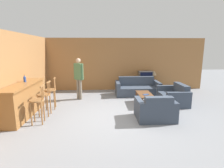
{
  "coord_description": "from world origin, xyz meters",
  "views": [
    {
      "loc": [
        -0.44,
        -5.2,
        2.07
      ],
      "look_at": [
        -0.13,
        0.84,
        0.85
      ],
      "focal_mm": 28.0,
      "sensor_mm": 36.0,
      "label": 1
    }
  ],
  "objects_px": {
    "bar_chair_mid": "(45,97)",
    "book_on_table": "(146,95)",
    "bar_chair_far": "(51,92)",
    "table_lamp": "(154,73)",
    "bar_chair_near": "(38,103)",
    "couch_far": "(137,89)",
    "armchair_near": "(155,110)",
    "loveseat_right": "(173,97)",
    "coffee_table": "(145,95)",
    "person_by_window": "(79,76)",
    "bottle": "(25,79)",
    "tv": "(145,76)",
    "tv_unit": "(145,85)"
  },
  "relations": [
    {
      "from": "armchair_near",
      "to": "bottle",
      "type": "xyz_separation_m",
      "value": [
        -4.08,
        0.86,
        0.84
      ]
    },
    {
      "from": "bar_chair_far",
      "to": "coffee_table",
      "type": "height_order",
      "value": "bar_chair_far"
    },
    {
      "from": "couch_far",
      "to": "person_by_window",
      "type": "relative_size",
      "value": 1.15
    },
    {
      "from": "loveseat_right",
      "to": "coffee_table",
      "type": "height_order",
      "value": "loveseat_right"
    },
    {
      "from": "couch_far",
      "to": "table_lamp",
      "type": "height_order",
      "value": "table_lamp"
    },
    {
      "from": "bar_chair_near",
      "to": "bottle",
      "type": "xyz_separation_m",
      "value": [
        -0.71,
        0.97,
        0.53
      ]
    },
    {
      "from": "armchair_near",
      "to": "table_lamp",
      "type": "relative_size",
      "value": 2.35
    },
    {
      "from": "couch_far",
      "to": "bottle",
      "type": "height_order",
      "value": "bottle"
    },
    {
      "from": "bar_chair_mid",
      "to": "table_lamp",
      "type": "distance_m",
      "value": 5.4
    },
    {
      "from": "bar_chair_near",
      "to": "book_on_table",
      "type": "height_order",
      "value": "bar_chair_near"
    },
    {
      "from": "bar_chair_far",
      "to": "table_lamp",
      "type": "relative_size",
      "value": 2.33
    },
    {
      "from": "couch_far",
      "to": "person_by_window",
      "type": "distance_m",
      "value": 2.71
    },
    {
      "from": "couch_far",
      "to": "coffee_table",
      "type": "relative_size",
      "value": 1.79
    },
    {
      "from": "bar_chair_mid",
      "to": "bar_chair_far",
      "type": "relative_size",
      "value": 1.0
    },
    {
      "from": "bar_chair_mid",
      "to": "armchair_near",
      "type": "bearing_deg",
      "value": -8.28
    },
    {
      "from": "tv_unit",
      "to": "person_by_window",
      "type": "bearing_deg",
      "value": -156.08
    },
    {
      "from": "loveseat_right",
      "to": "book_on_table",
      "type": "bearing_deg",
      "value": -168.83
    },
    {
      "from": "bar_chair_far",
      "to": "tv",
      "type": "height_order",
      "value": "bar_chair_far"
    },
    {
      "from": "bar_chair_mid",
      "to": "armchair_near",
      "type": "distance_m",
      "value": 3.41
    },
    {
      "from": "armchair_near",
      "to": "tv",
      "type": "distance_m",
      "value": 3.72
    },
    {
      "from": "couch_far",
      "to": "tv",
      "type": "distance_m",
      "value": 1.06
    },
    {
      "from": "loveseat_right",
      "to": "bottle",
      "type": "height_order",
      "value": "bottle"
    },
    {
      "from": "tv_unit",
      "to": "tv",
      "type": "bearing_deg",
      "value": -90.0
    },
    {
      "from": "bar_chair_near",
      "to": "person_by_window",
      "type": "bearing_deg",
      "value": 70.73
    },
    {
      "from": "bar_chair_mid",
      "to": "bar_chair_far",
      "type": "height_order",
      "value": "same"
    },
    {
      "from": "bar_chair_far",
      "to": "couch_far",
      "type": "distance_m",
      "value": 3.82
    },
    {
      "from": "bar_chair_far",
      "to": "tv",
      "type": "bearing_deg",
      "value": 32.53
    },
    {
      "from": "bar_chair_near",
      "to": "book_on_table",
      "type": "distance_m",
      "value": 3.65
    },
    {
      "from": "bar_chair_mid",
      "to": "tv",
      "type": "xyz_separation_m",
      "value": [
        3.93,
        3.15,
        0.17
      ]
    },
    {
      "from": "bar_chair_near",
      "to": "tv_unit",
      "type": "xyz_separation_m",
      "value": [
        3.93,
        3.75,
        -0.33
      ]
    },
    {
      "from": "bar_chair_mid",
      "to": "couch_far",
      "type": "distance_m",
      "value": 4.15
    },
    {
      "from": "couch_far",
      "to": "bottle",
      "type": "bearing_deg",
      "value": -153.89
    },
    {
      "from": "table_lamp",
      "to": "person_by_window",
      "type": "height_order",
      "value": "person_by_window"
    },
    {
      "from": "tv_unit",
      "to": "person_by_window",
      "type": "distance_m",
      "value": 3.46
    },
    {
      "from": "bar_chair_near",
      "to": "bar_chair_mid",
      "type": "xyz_separation_m",
      "value": [
        0.0,
        0.6,
        0.0
      ]
    },
    {
      "from": "bottle",
      "to": "person_by_window",
      "type": "distance_m",
      "value": 2.1
    },
    {
      "from": "loveseat_right",
      "to": "table_lamp",
      "type": "height_order",
      "value": "table_lamp"
    },
    {
      "from": "bar_chair_mid",
      "to": "coffee_table",
      "type": "xyz_separation_m",
      "value": [
        3.39,
        0.93,
        -0.23
      ]
    },
    {
      "from": "armchair_near",
      "to": "book_on_table",
      "type": "xyz_separation_m",
      "value": [
        0.02,
        1.25,
        0.15
      ]
    },
    {
      "from": "tv",
      "to": "table_lamp",
      "type": "relative_size",
      "value": 1.41
    },
    {
      "from": "table_lamp",
      "to": "bar_chair_mid",
      "type": "bearing_deg",
      "value": -144.13
    },
    {
      "from": "coffee_table",
      "to": "tv",
      "type": "xyz_separation_m",
      "value": [
        0.54,
        2.23,
        0.4
      ]
    },
    {
      "from": "book_on_table",
      "to": "table_lamp",
      "type": "relative_size",
      "value": 0.5
    },
    {
      "from": "bottle",
      "to": "table_lamp",
      "type": "distance_m",
      "value": 5.8
    },
    {
      "from": "bar_chair_near",
      "to": "couch_far",
      "type": "height_order",
      "value": "bar_chair_near"
    },
    {
      "from": "bottle",
      "to": "armchair_near",
      "type": "bearing_deg",
      "value": -11.95
    },
    {
      "from": "bar_chair_far",
      "to": "loveseat_right",
      "type": "relative_size",
      "value": 0.84
    },
    {
      "from": "armchair_near",
      "to": "coffee_table",
      "type": "height_order",
      "value": "armchair_near"
    },
    {
      "from": "bar_chair_mid",
      "to": "book_on_table",
      "type": "height_order",
      "value": "bar_chair_mid"
    },
    {
      "from": "bar_chair_mid",
      "to": "book_on_table",
      "type": "distance_m",
      "value": 3.47
    }
  ]
}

